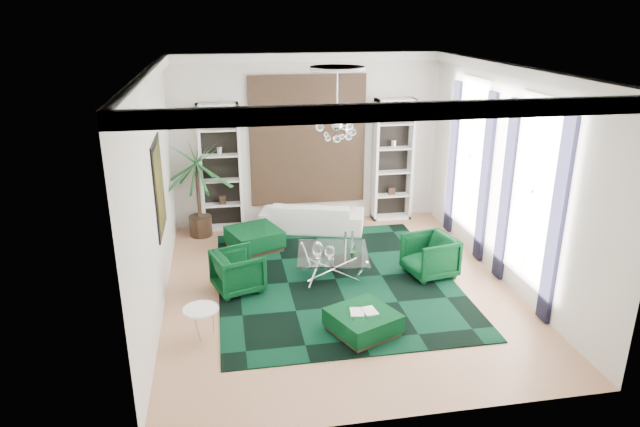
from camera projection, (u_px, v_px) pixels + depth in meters
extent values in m
cube|color=tan|center=(339.00, 288.00, 10.14)|extent=(6.00, 7.00, 0.02)
cube|color=white|center=(341.00, 67.00, 8.84)|extent=(6.00, 7.00, 0.02)
cube|color=silver|center=(307.00, 140.00, 12.74)|extent=(6.00, 0.02, 3.80)
cube|color=silver|center=(406.00, 277.00, 6.24)|extent=(6.00, 0.02, 3.80)
cube|color=silver|center=(154.00, 195.00, 8.99)|extent=(0.02, 7.00, 3.80)
cube|color=silver|center=(508.00, 176.00, 9.98)|extent=(0.02, 7.00, 3.80)
cylinder|color=white|center=(337.00, 68.00, 9.13)|extent=(0.90, 0.90, 0.05)
cube|color=black|center=(308.00, 141.00, 12.70)|extent=(2.50, 0.06, 2.80)
cube|color=black|center=(160.00, 187.00, 9.57)|extent=(0.04, 1.30, 1.60)
cube|color=white|center=(533.00, 192.00, 9.15)|extent=(0.03, 1.10, 2.90)
cube|color=black|center=(556.00, 223.00, 8.50)|extent=(0.07, 0.30, 3.25)
cube|color=black|center=(507.00, 192.00, 9.95)|extent=(0.07, 0.30, 3.25)
cube|color=white|center=(471.00, 156.00, 11.37)|extent=(0.03, 1.10, 2.90)
cube|color=black|center=(485.00, 179.00, 10.73)|extent=(0.07, 0.30, 3.25)
cube|color=black|center=(453.00, 159.00, 12.17)|extent=(0.07, 0.30, 3.25)
cube|color=black|center=(335.00, 279.00, 10.41)|extent=(4.20, 5.00, 0.02)
imported|color=silver|center=(313.00, 216.00, 12.66)|extent=(2.41, 1.50, 0.66)
imported|color=black|center=(238.00, 271.00, 9.91)|extent=(1.01, 0.99, 0.73)
imported|color=black|center=(430.00, 256.00, 10.48)|extent=(1.00, 0.98, 0.77)
cube|color=black|center=(254.00, 239.00, 11.69)|extent=(1.24, 1.24, 0.43)
cube|color=black|center=(363.00, 323.00, 8.64)|extent=(1.19, 1.19, 0.36)
cube|color=white|center=(363.00, 311.00, 8.58)|extent=(0.41, 0.27, 0.03)
cylinder|color=white|center=(202.00, 324.00, 8.46)|extent=(0.58, 0.58, 0.51)
imported|color=#185224|center=(353.00, 251.00, 10.26)|extent=(0.14, 0.11, 0.23)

